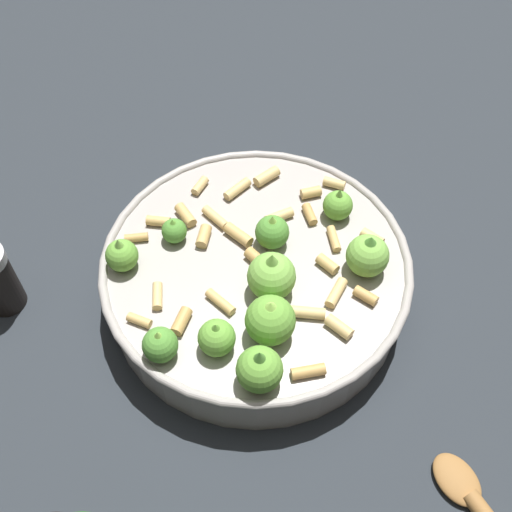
% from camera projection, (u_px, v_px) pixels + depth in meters
% --- Properties ---
extents(ground_plane, '(2.40, 2.40, 0.00)m').
position_uv_depth(ground_plane, '(256.00, 293.00, 0.70)').
color(ground_plane, '#23282D').
extents(cooking_pan, '(0.32, 0.32, 0.12)m').
position_uv_depth(cooking_pan, '(257.00, 276.00, 0.67)').
color(cooking_pan, '#9E9993').
rests_on(cooking_pan, ground).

